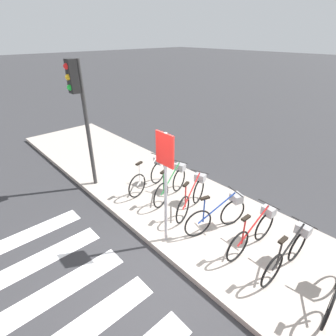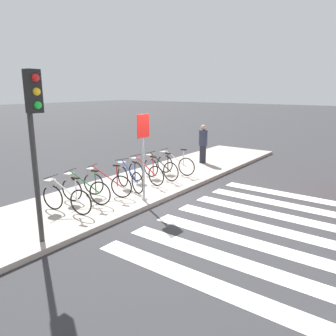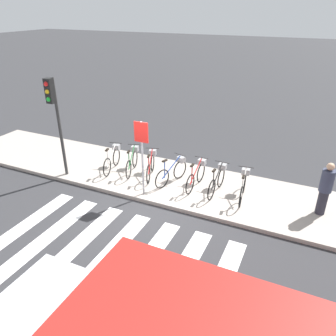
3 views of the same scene
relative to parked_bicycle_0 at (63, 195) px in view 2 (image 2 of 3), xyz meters
name	(u,v)px [view 2 (image 2 of 3)]	position (x,y,z in m)	size (l,w,h in m)	color
ground_plane	(164,202)	(2.28, -1.35, -0.54)	(120.00, 120.00, 0.00)	#2D2D30
sidewalk	(126,191)	(2.28, 0.11, -0.48)	(17.23, 2.90, 0.12)	#9E9389
parked_bicycle_0	(63,195)	(0.00, 0.00, 0.00)	(0.49, 1.48, 0.93)	black
parked_bicycle_1	(82,187)	(0.71, 0.15, 0.00)	(0.57, 1.46, 0.93)	black
parked_bicycle_2	(104,181)	(1.44, 0.12, 0.00)	(0.61, 1.45, 0.93)	black
parked_bicycle_3	(128,176)	(2.31, 0.02, 0.00)	(0.59, 1.45, 0.93)	black
parked_bicycle_4	(144,170)	(3.10, 0.10, 0.00)	(0.46, 1.51, 0.93)	black
parked_bicycle_5	(158,166)	(3.79, 0.05, 0.00)	(0.46, 1.51, 0.93)	black
parked_bicycle_6	(173,162)	(4.60, 0.01, 0.00)	(0.46, 1.50, 0.93)	black
pedestrian	(203,143)	(6.76, 0.09, 0.39)	(0.34, 0.34, 1.55)	#23232D
traffic_light	(34,122)	(-1.25, -1.11, 1.95)	(0.24, 0.40, 3.28)	#2D2D2D
sign_post	(143,143)	(1.79, -1.05, 1.16)	(0.44, 0.07, 2.32)	#99999E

